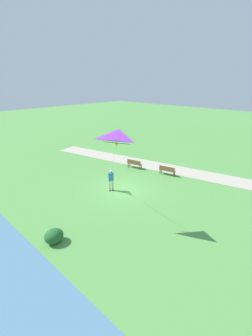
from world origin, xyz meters
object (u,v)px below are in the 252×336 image
Objects in this scene: person_kite_flyer at (111,178)px; flying_kite at (119,138)px; park_bench_near_walkway at (134,163)px; lakeside_shrub at (54,236)px; park_bench_far_walkway at (167,170)px.

flying_kite is at bearing 53.93° from person_kite_flyer.
flying_kite is (2.46, 3.37, 4.24)m from person_kite_flyer.
flying_kite is 10.38m from park_bench_near_walkway.
person_kite_flyer is 1.17× the size of park_bench_near_walkway.
park_bench_far_walkway is at bearing -176.08° from lakeside_shrub.
lakeside_shrub is (11.54, 4.27, -0.12)m from park_bench_near_walkway.
person_kite_flyer is 1.17× the size of park_bench_far_walkway.
flying_kite is at bearing 165.23° from lakeside_shrub.
park_bench_far_walkway is 1.47× the size of lakeside_shrub.
park_bench_far_walkway is (-0.72, 3.42, 0.00)m from park_bench_near_walkway.
park_bench_near_walkway is at bearing -159.72° from lakeside_shrub.
flying_kite is 9.71m from park_bench_far_walkway.
lakeside_shrub is at bearing 19.62° from person_kite_flyer.
park_bench_near_walkway is 1.47× the size of lakeside_shrub.
person_kite_flyer is 5.99m from park_bench_far_walkway.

